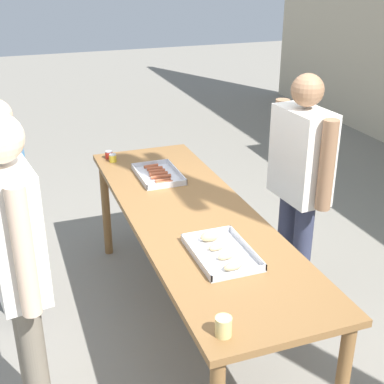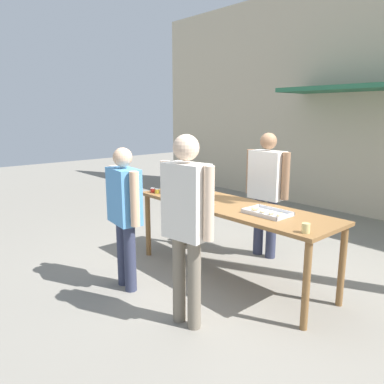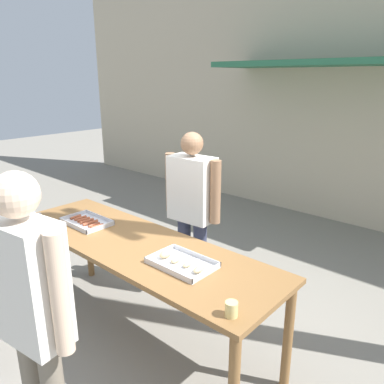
% 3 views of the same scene
% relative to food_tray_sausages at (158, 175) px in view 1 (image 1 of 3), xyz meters
% --- Properties ---
extents(ground_plane, '(24.00, 24.00, 0.00)m').
position_rel_food_tray_sausages_xyz_m(ground_plane, '(0.67, 0.03, -0.92)').
color(ground_plane, gray).
extents(serving_table, '(2.62, 0.80, 0.91)m').
position_rel_food_tray_sausages_xyz_m(serving_table, '(0.67, 0.03, -0.11)').
color(serving_table, brown).
rests_on(serving_table, ground).
extents(food_tray_sausages, '(0.46, 0.30, 0.04)m').
position_rel_food_tray_sausages_xyz_m(food_tray_sausages, '(0.00, 0.00, 0.00)').
color(food_tray_sausages, silver).
rests_on(food_tray_sausages, serving_table).
extents(food_tray_buns, '(0.47, 0.31, 0.07)m').
position_rel_food_tray_sausages_xyz_m(food_tray_buns, '(1.20, -0.00, 0.00)').
color(food_tray_buns, silver).
rests_on(food_tray_buns, serving_table).
extents(condiment_jar_mustard, '(0.06, 0.06, 0.06)m').
position_rel_food_tray_sausages_xyz_m(condiment_jar_mustard, '(-0.52, -0.26, 0.02)').
color(condiment_jar_mustard, '#B22319').
rests_on(condiment_jar_mustard, serving_table).
extents(condiment_jar_ketchup, '(0.06, 0.06, 0.06)m').
position_rel_food_tray_sausages_xyz_m(condiment_jar_ketchup, '(-0.43, -0.25, 0.02)').
color(condiment_jar_ketchup, gold).
rests_on(condiment_jar_ketchup, serving_table).
extents(beer_cup, '(0.08, 0.08, 0.09)m').
position_rel_food_tray_sausages_xyz_m(beer_cup, '(1.84, -0.26, 0.03)').
color(beer_cup, '#DBC67A').
rests_on(beer_cup, serving_table).
extents(person_server_behind_table, '(0.67, 0.28, 1.72)m').
position_rel_food_tray_sausages_xyz_m(person_server_behind_table, '(0.52, 0.90, 0.09)').
color(person_server_behind_table, '#333851').
rests_on(person_server_behind_table, ground).
extents(person_customer_holding_hotdog, '(0.63, 0.29, 1.61)m').
position_rel_food_tray_sausages_xyz_m(person_customer_holding_hotdog, '(0.08, -1.07, 0.03)').
color(person_customer_holding_hotdog, '#333851').
rests_on(person_customer_holding_hotdog, ground).
extents(person_customer_with_cup, '(0.60, 0.28, 1.80)m').
position_rel_food_tray_sausages_xyz_m(person_customer_with_cup, '(1.12, -1.06, 0.16)').
color(person_customer_with_cup, '#756B5B').
rests_on(person_customer_with_cup, ground).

